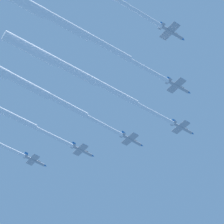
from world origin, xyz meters
name	(u,v)px	position (x,y,z in m)	size (l,w,h in m)	color
jet_lead	(71,69)	(13.10, 17.64, 216.36)	(65.65, 47.16, 4.40)	#9EA3AD
jet_port_inner	(23,83)	(30.25, 13.48, 216.02)	(62.57, 47.11, 4.40)	#9EA3AD
jet_starboard_inner	(63,23)	(13.61, 35.84, 214.18)	(63.32, 45.24, 4.47)	#9EA3AD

